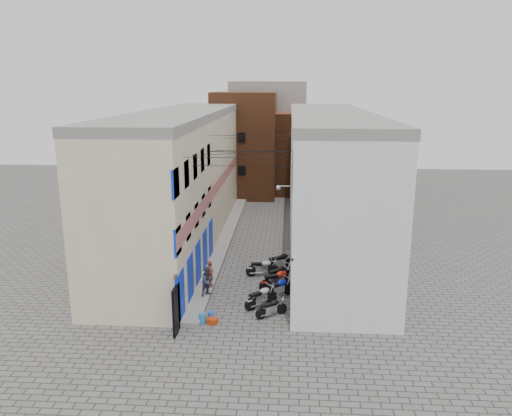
% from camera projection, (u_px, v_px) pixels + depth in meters
% --- Properties ---
extents(ground, '(90.00, 90.00, 0.00)m').
position_uv_depth(ground, '(234.00, 330.00, 22.42)').
color(ground, '#5A5854').
rests_on(ground, ground).
extents(plinth, '(0.90, 26.00, 0.25)m').
position_uv_depth(plinth, '(225.00, 239.00, 35.11)').
color(plinth, gray).
rests_on(plinth, ground).
extents(building_left, '(5.10, 27.00, 9.00)m').
position_uv_depth(building_left, '(182.00, 178.00, 34.19)').
color(building_left, beige).
rests_on(building_left, ground).
extents(building_right, '(5.94, 26.00, 9.00)m').
position_uv_depth(building_right, '(328.00, 179.00, 33.59)').
color(building_right, silver).
rests_on(building_right, ground).
extents(building_far_brick_left, '(6.00, 6.00, 10.00)m').
position_uv_depth(building_far_brick_left, '(245.00, 145.00, 48.45)').
color(building_far_brick_left, brown).
rests_on(building_far_brick_left, ground).
extents(building_far_brick_right, '(5.00, 6.00, 8.00)m').
position_uv_depth(building_far_brick_right, '(296.00, 153.00, 50.30)').
color(building_far_brick_right, brown).
rests_on(building_far_brick_right, ground).
extents(building_far_concrete, '(8.00, 5.00, 11.00)m').
position_uv_depth(building_far_concrete, '(268.00, 134.00, 54.01)').
color(building_far_concrete, gray).
rests_on(building_far_concrete, ground).
extents(far_shopfront, '(2.00, 0.30, 2.40)m').
position_uv_depth(far_shopfront, '(264.00, 189.00, 46.53)').
color(far_shopfront, black).
rests_on(far_shopfront, ground).
extents(overhead_wires, '(5.80, 13.02, 1.32)m').
position_uv_depth(overhead_wires, '(248.00, 150.00, 28.10)').
color(overhead_wires, black).
rests_on(overhead_wires, ground).
extents(motorcycle_a, '(1.71, 1.35, 0.97)m').
position_uv_depth(motorcycle_a, '(271.00, 307.00, 23.60)').
color(motorcycle_a, black).
rests_on(motorcycle_a, ground).
extents(motorcycle_b, '(1.90, 1.80, 1.15)m').
position_uv_depth(motorcycle_b, '(261.00, 296.00, 24.61)').
color(motorcycle_b, '#A3A3A8').
rests_on(motorcycle_b, ground).
extents(motorcycle_c, '(1.90, 1.72, 1.13)m').
position_uv_depth(motorcycle_c, '(279.00, 287.00, 25.68)').
color(motorcycle_c, '#0C18C0').
rests_on(motorcycle_c, ground).
extents(motorcycle_d, '(2.24, 1.66, 1.26)m').
position_uv_depth(motorcycle_d, '(278.00, 279.00, 26.62)').
color(motorcycle_d, '#AF180C').
rests_on(motorcycle_d, ground).
extents(motorcycle_e, '(1.95, 1.84, 1.18)m').
position_uv_depth(motorcycle_e, '(279.00, 273.00, 27.55)').
color(motorcycle_e, black).
rests_on(motorcycle_e, ground).
extents(motorcycle_f, '(2.02, 0.90, 1.13)m').
position_uv_depth(motorcycle_f, '(263.00, 267.00, 28.57)').
color(motorcycle_f, '#B8B9BE').
rests_on(motorcycle_f, ground).
extents(motorcycle_g, '(2.08, 1.58, 1.18)m').
position_uv_depth(motorcycle_g, '(280.00, 260.00, 29.51)').
color(motorcycle_g, black).
rests_on(motorcycle_g, ground).
extents(person_a, '(0.37, 0.55, 1.46)m').
position_uv_depth(person_a, '(211.00, 274.00, 26.42)').
color(person_a, brown).
rests_on(person_a, plinth).
extents(person_b, '(0.93, 0.93, 1.52)m').
position_uv_depth(person_b, '(208.00, 281.00, 25.34)').
color(person_b, '#353A4F').
rests_on(person_b, plinth).
extents(water_jug_near, '(0.38, 0.38, 0.50)m').
position_uv_depth(water_jug_near, '(202.00, 319.00, 22.94)').
color(water_jug_near, '#2578BD').
rests_on(water_jug_near, ground).
extents(water_jug_far, '(0.33, 0.33, 0.44)m').
position_uv_depth(water_jug_far, '(211.00, 316.00, 23.28)').
color(water_jug_far, blue).
rests_on(water_jug_far, ground).
extents(red_crate, '(0.53, 0.48, 0.27)m').
position_uv_depth(red_crate, '(212.00, 321.00, 22.94)').
color(red_crate, '#AC320C').
rests_on(red_crate, ground).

